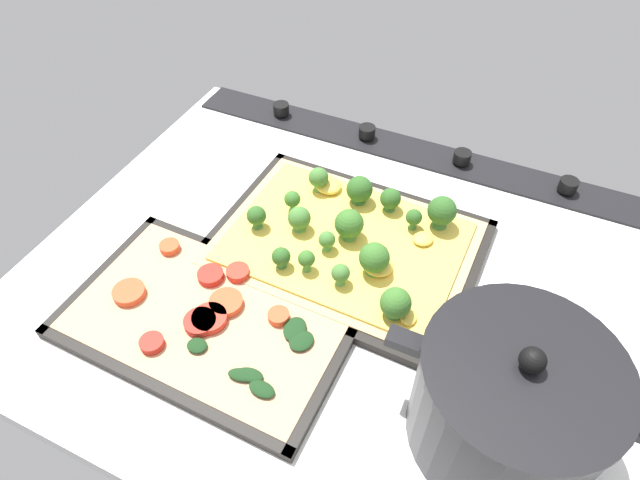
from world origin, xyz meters
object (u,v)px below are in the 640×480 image
object	(u,v)px
baking_tray_back	(209,320)
cooking_pot	(510,402)
broccoli_pizza	(350,238)
veggie_pizza_back	(209,316)
baking_tray_front	(345,248)

from	to	relation	value
baking_tray_back	cooking_pot	size ratio (longest dim) A/B	1.36
broccoli_pizza	veggie_pizza_back	bearing A→B (deg)	59.06
baking_tray_front	broccoli_pizza	distance (cm)	1.90
baking_tray_front	broccoli_pizza	xyz separation A→B (cm)	(-0.57, -0.38, 1.78)
baking_tray_front	broccoli_pizza	bearing A→B (deg)	-146.42
veggie_pizza_back	cooking_pot	size ratio (longest dim) A/B	1.26
baking_tray_front	cooking_pot	size ratio (longest dim) A/B	1.41
baking_tray_back	cooking_pot	bearing A→B (deg)	-178.55
baking_tray_front	cooking_pot	distance (cm)	30.59
broccoli_pizza	baking_tray_back	bearing A→B (deg)	59.19
baking_tray_back	veggie_pizza_back	bearing A→B (deg)	-94.82
broccoli_pizza	baking_tray_back	xyz separation A→B (cm)	(11.04, 18.51, -1.76)
baking_tray_front	veggie_pizza_back	distance (cm)	20.84
cooking_pot	broccoli_pizza	bearing A→B (deg)	-36.40
baking_tray_front	broccoli_pizza	size ratio (longest dim) A/B	1.07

